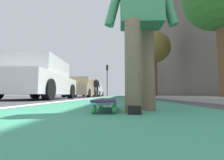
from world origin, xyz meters
The scene contains 14 objects.
ground_plane centered at (10.00, 0.00, 0.00)m, with size 80.00×80.00×0.00m, color #38383D.
bike_lane_paint centered at (24.00, 0.00, 0.00)m, with size 56.00×2.31×0.00m, color #2D7256.
lane_stripe_white centered at (20.00, 1.31, 0.00)m, with size 52.00×0.16×0.01m, color silver.
sidewalk_curb centered at (18.00, -3.40, 0.05)m, with size 52.00×3.20×0.10m, color #9E9B93.
building_facade centered at (22.00, -5.93, 4.98)m, with size 40.00×1.20×9.96m, color #5E564D.
skateboard centered at (1.11, 0.05, 0.09)m, with size 0.84×0.21×0.11m.
skater_person centered at (0.96, -0.30, 0.94)m, with size 0.46×0.72×1.64m.
parked_car_near centered at (5.38, 2.85, 0.71)m, with size 4.11×1.93×1.48m.
parked_car_mid centered at (12.09, 2.91, 0.69)m, with size 4.48×1.94×1.46m.
parked_car_far centered at (18.39, 2.90, 0.70)m, with size 4.37×2.00×1.47m.
traffic_light centered at (23.58, 1.71, 3.18)m, with size 0.33×0.28×4.64m.
street_tree_mid centered at (12.61, -3.00, 4.02)m, with size 2.48×2.48×5.28m.
street_tree_far centered at (21.33, -3.00, 3.67)m, with size 1.92×1.92×4.69m.
pedestrian_distant centered at (13.33, 1.90, 0.93)m, with size 0.45×0.71×1.62m.
Camera 1 is at (-0.58, -0.09, 0.15)m, focal length 26.32 mm.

